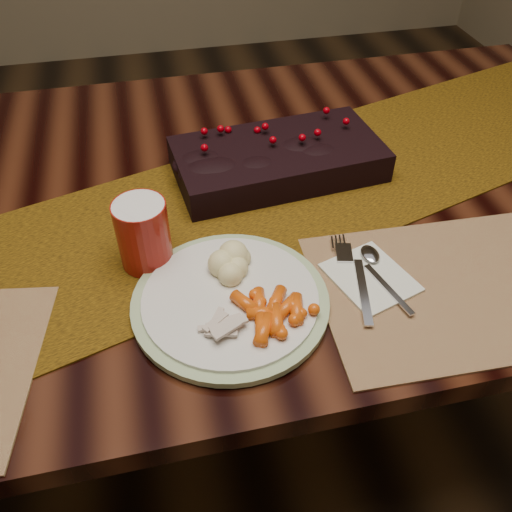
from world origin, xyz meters
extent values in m
plane|color=black|center=(0.00, 0.00, 0.00)|extent=(5.00, 5.00, 0.00)
cube|color=black|center=(0.00, 0.00, 0.38)|extent=(1.80, 1.00, 0.75)
cube|color=#502D11|center=(0.05, -0.05, 0.75)|extent=(1.87, 0.90, 0.00)
cube|color=brown|center=(0.29, -0.33, 0.75)|extent=(0.42, 0.32, 0.00)
cylinder|color=silver|center=(-0.05, -0.29, 0.76)|extent=(0.33, 0.33, 0.02)
cube|color=silver|center=(0.17, -0.29, 0.76)|extent=(0.14, 0.16, 0.00)
cylinder|color=maroon|center=(-0.16, -0.17, 0.81)|extent=(0.10, 0.10, 0.11)
camera|label=1|loc=(-0.13, -0.83, 1.36)|focal=38.00mm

